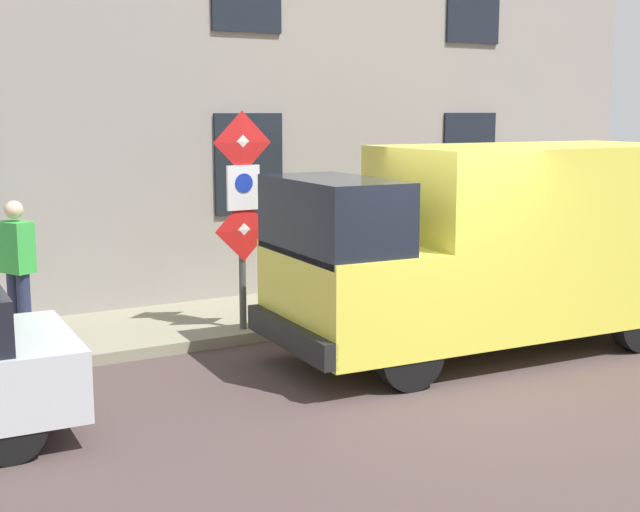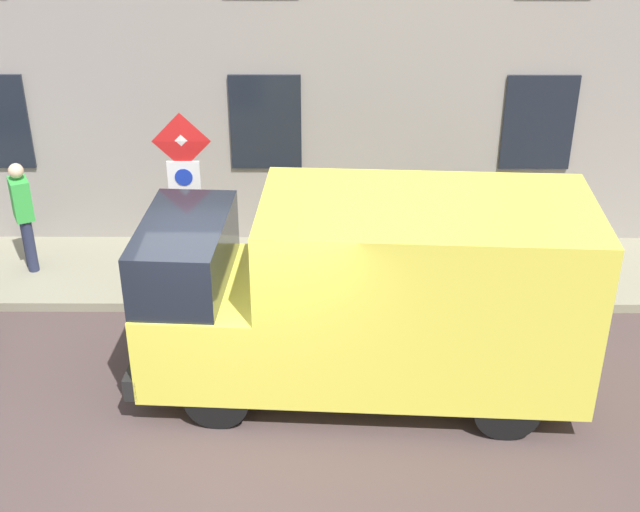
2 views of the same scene
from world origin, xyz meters
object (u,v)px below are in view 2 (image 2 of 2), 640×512
object	(u,v)px
bicycle_black	(442,232)
pedestrian	(24,213)
sign_post_stacked	(185,192)
bicycle_green	(499,232)
delivery_van	(372,293)

from	to	relation	value
bicycle_black	pedestrian	xyz separation A→B (m)	(-0.51, 6.35, 0.56)
sign_post_stacked	bicycle_green	world-z (taller)	sign_post_stacked
sign_post_stacked	delivery_van	distance (m)	3.15
bicycle_green	bicycle_black	size ratio (longest dim) A/B	1.00
delivery_van	pedestrian	size ratio (longest dim) A/B	3.16
delivery_van	pedestrian	distance (m)	5.78
bicycle_green	bicycle_black	bearing A→B (deg)	-5.28
delivery_van	pedestrian	xyz separation A→B (m)	(2.77, 5.06, -0.26)
sign_post_stacked	delivery_van	xyz separation A→B (m)	(-1.91, -2.46, -0.46)
bicycle_green	bicycle_black	xyz separation A→B (m)	(-0.00, 0.91, 0.00)
pedestrian	bicycle_green	bearing A→B (deg)	157.29
sign_post_stacked	bicycle_black	distance (m)	4.19
sign_post_stacked	pedestrian	world-z (taller)	sign_post_stacked
bicycle_black	pedestrian	distance (m)	6.39
sign_post_stacked	bicycle_green	size ratio (longest dim) A/B	1.55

